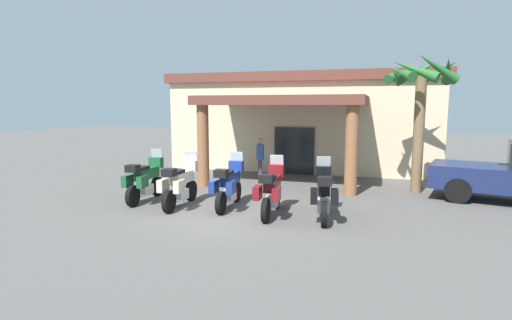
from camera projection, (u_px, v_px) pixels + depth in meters
The scene contains 9 objects.
ground_plane at pixel (229, 214), 11.39m from camera, with size 80.00×80.00×0.00m, color #514F4C.
motel_building at pixel (307, 120), 20.70m from camera, with size 13.11×11.05×4.58m.
motorcycle_green at pixel (145, 180), 12.91m from camera, with size 0.75×2.21×1.61m.
motorcycle_cream at pixel (180, 184), 12.18m from camera, with size 0.74×2.21×1.61m.
motorcycle_blue at pixel (229, 185), 12.04m from camera, with size 0.75×2.21×1.61m.
motorcycle_maroon at pixel (271, 191), 11.23m from camera, with size 0.77×2.21×1.61m.
motorcycle_black at pixel (324, 194), 10.87m from camera, with size 0.91×2.19×1.61m.
pedestrian at pixel (260, 156), 16.35m from camera, with size 0.32×0.46×1.77m.
palm_tree_near_portico at pixel (421, 89), 13.79m from camera, with size 2.53×2.52×4.83m.
Camera 1 is at (4.53, -10.14, 3.06)m, focal length 28.18 mm.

